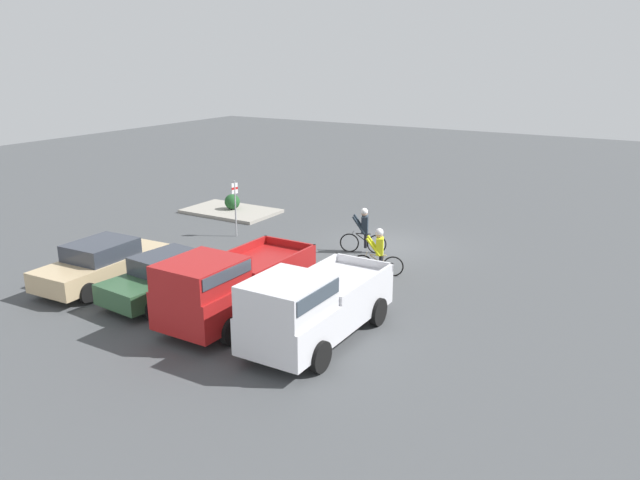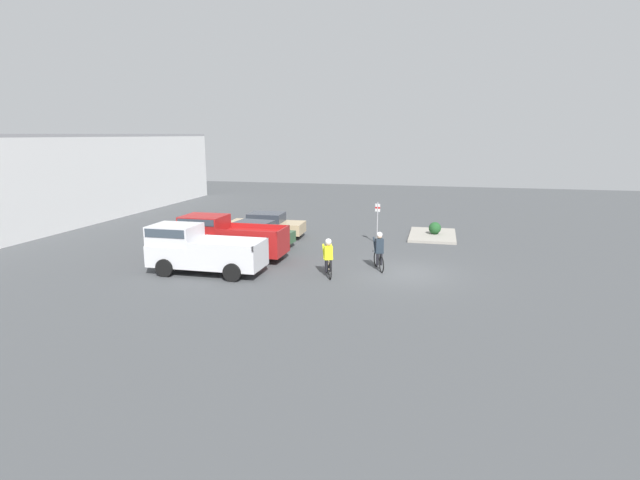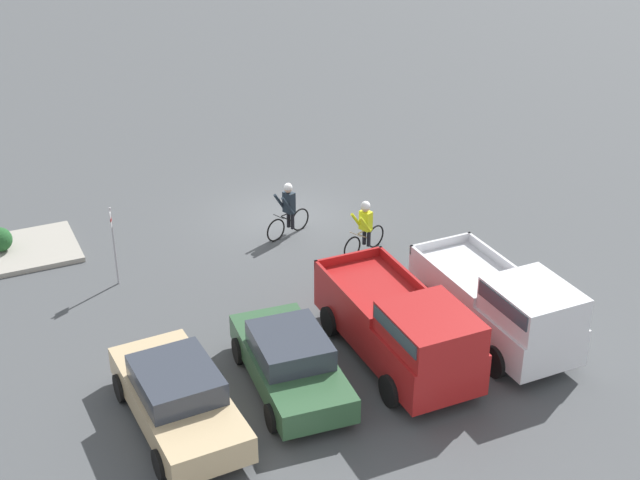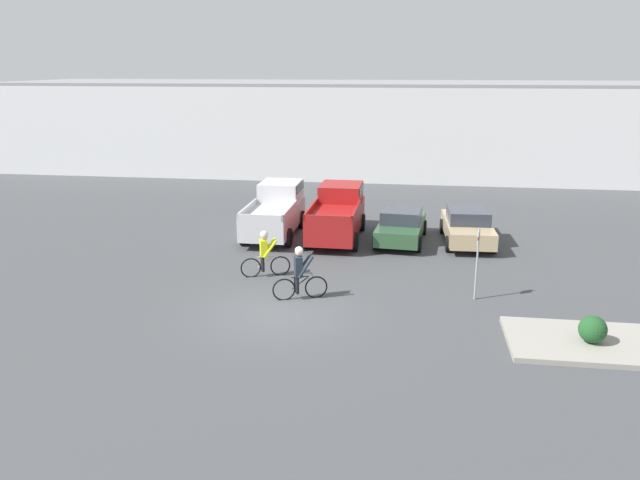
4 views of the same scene
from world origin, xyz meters
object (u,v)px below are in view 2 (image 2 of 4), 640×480
pickup_truck_0 (198,249)px  sedan_0 (254,234)px  sedan_1 (267,225)px  shrub (435,228)px  pickup_truck_1 (227,237)px  cyclist_0 (379,250)px  cyclist_1 (328,256)px  fire_lane_sign (377,219)px

pickup_truck_0 → sedan_0: 5.64m
sedan_1 → shrub: bearing=-75.9°
pickup_truck_1 → sedan_0: (2.80, -0.38, -0.39)m
cyclist_0 → sedan_1: bearing=52.1°
sedan_0 → sedan_1: (2.80, 0.24, 0.02)m
pickup_truck_1 → cyclist_1: pickup_truck_1 is taller
fire_lane_sign → sedan_0: bearing=111.0°
sedan_1 → shrub: 10.35m
sedan_0 → sedan_1: 2.81m
fire_lane_sign → cyclist_0: bearing=-172.1°
sedan_0 → fire_lane_sign: 7.08m
pickup_truck_1 → cyclist_1: bearing=-109.0°
sedan_1 → cyclist_1: bearing=-143.7°
cyclist_1 → sedan_1: bearing=36.3°
sedan_0 → fire_lane_sign: fire_lane_sign is taller
pickup_truck_0 → sedan_0: pickup_truck_0 is taller
pickup_truck_1 → fire_lane_sign: fire_lane_sign is taller
fire_lane_sign → cyclist_1: bearing=170.1°
pickup_truck_1 → cyclist_0: 7.75m
cyclist_0 → fire_lane_sign: fire_lane_sign is taller
pickup_truck_0 → cyclist_1: bearing=-81.7°
pickup_truck_1 → fire_lane_sign: (5.33, -6.96, 0.33)m
sedan_0 → shrub: bearing=-61.5°
fire_lane_sign → pickup_truck_1: bearing=127.4°
pickup_truck_0 → shrub: bearing=-43.5°
shrub → pickup_truck_0: bearing=136.5°
cyclist_1 → fire_lane_sign: fire_lane_sign is taller
cyclist_0 → shrub: (8.43, -2.44, -0.38)m
sedan_1 → sedan_0: bearing=-175.1°
shrub → fire_lane_sign: bearing=130.8°
pickup_truck_0 → fire_lane_sign: 10.81m
sedan_0 → fire_lane_sign: (2.53, -6.58, 0.73)m
pickup_truck_1 → cyclist_0: (-0.32, -7.74, -0.21)m
pickup_truck_0 → cyclist_0: bearing=-72.6°
sedan_0 → sedan_1: sedan_1 is taller
cyclist_1 → cyclist_0: bearing=-51.6°
cyclist_1 → sedan_0: bearing=48.2°
cyclist_1 → fire_lane_sign: (7.28, -1.27, 0.56)m
sedan_1 → fire_lane_sign: bearing=-92.3°
sedan_0 → cyclist_1: cyclist_1 is taller
pickup_truck_0 → sedan_1: (8.40, -0.30, -0.38)m
pickup_truck_0 → cyclist_1: (0.85, -5.85, -0.23)m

